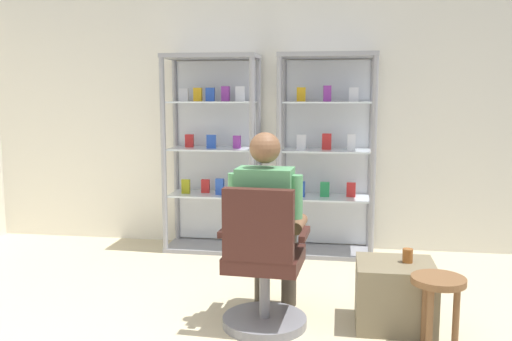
% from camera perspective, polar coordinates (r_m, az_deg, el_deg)
% --- Properties ---
extents(back_wall, '(6.00, 0.10, 2.70)m').
position_cam_1_polar(back_wall, '(5.56, 1.69, 6.06)').
color(back_wall, silver).
rests_on(back_wall, ground).
extents(display_cabinet_left, '(0.90, 0.45, 1.90)m').
position_cam_1_polar(display_cabinet_left, '(5.46, -4.38, 1.95)').
color(display_cabinet_left, gray).
rests_on(display_cabinet_left, ground).
extents(display_cabinet_right, '(0.90, 0.45, 1.90)m').
position_cam_1_polar(display_cabinet_right, '(5.32, 7.25, 1.71)').
color(display_cabinet_right, gray).
rests_on(display_cabinet_right, ground).
extents(office_chair, '(0.58, 0.56, 0.96)m').
position_cam_1_polar(office_chair, '(3.64, 0.74, -10.30)').
color(office_chair, slate).
rests_on(office_chair, ground).
extents(seated_shopkeeper, '(0.50, 0.58, 1.29)m').
position_cam_1_polar(seated_shopkeeper, '(3.71, 1.24, -4.85)').
color(seated_shopkeeper, '#3F382D').
rests_on(seated_shopkeeper, ground).
extents(storage_crate, '(0.50, 0.46, 0.43)m').
position_cam_1_polar(storage_crate, '(3.86, 14.08, -12.27)').
color(storage_crate, '#72664C').
rests_on(storage_crate, ground).
extents(tea_glass, '(0.07, 0.07, 0.09)m').
position_cam_1_polar(tea_glass, '(3.81, 15.34, -8.44)').
color(tea_glass, brown).
rests_on(tea_glass, storage_crate).
extents(wooden_stool, '(0.32, 0.32, 0.46)m').
position_cam_1_polar(wooden_stool, '(3.53, 18.20, -11.85)').
color(wooden_stool, brown).
rests_on(wooden_stool, ground).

